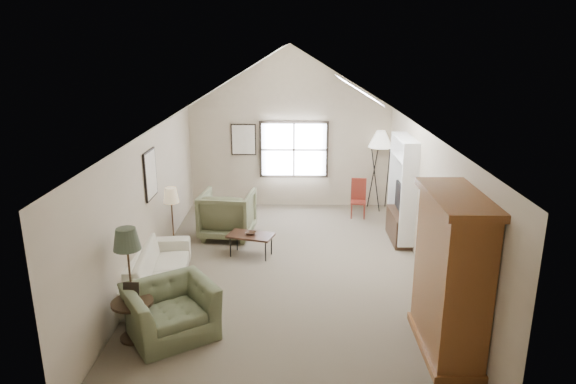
{
  "coord_description": "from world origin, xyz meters",
  "views": [
    {
      "loc": [
        0.12,
        -8.58,
        4.05
      ],
      "look_at": [
        0.0,
        0.4,
        1.4
      ],
      "focal_mm": 32.0,
      "sensor_mm": 36.0,
      "label": 1
    }
  ],
  "objects_px": {
    "coffee_table": "(251,245)",
    "side_chair": "(358,199)",
    "armchair_far": "(227,214)",
    "side_table": "(134,320)",
    "armchair_near": "(171,311)",
    "sofa": "(158,268)",
    "armoire": "(451,275)"
  },
  "relations": [
    {
      "from": "armoire",
      "to": "sofa",
      "type": "distance_m",
      "value": 4.79
    },
    {
      "from": "armchair_far",
      "to": "side_chair",
      "type": "distance_m",
      "value": 3.22
    },
    {
      "from": "armchair_far",
      "to": "side_table",
      "type": "xyz_separation_m",
      "value": [
        -0.82,
        -3.98,
        -0.21
      ]
    },
    {
      "from": "armoire",
      "to": "coffee_table",
      "type": "distance_m",
      "value": 4.35
    },
    {
      "from": "sofa",
      "to": "armchair_near",
      "type": "distance_m",
      "value": 1.61
    },
    {
      "from": "coffee_table",
      "to": "side_table",
      "type": "xyz_separation_m",
      "value": [
        -1.4,
        -2.93,
        0.07
      ]
    },
    {
      "from": "armchair_near",
      "to": "armoire",
      "type": "bearing_deg",
      "value": -37.72
    },
    {
      "from": "armchair_far",
      "to": "side_table",
      "type": "bearing_deg",
      "value": 84.76
    },
    {
      "from": "coffee_table",
      "to": "side_chair",
      "type": "xyz_separation_m",
      "value": [
        2.36,
        2.33,
        0.24
      ]
    },
    {
      "from": "armchair_far",
      "to": "armoire",
      "type": "bearing_deg",
      "value": 136.4
    },
    {
      "from": "coffee_table",
      "to": "sofa",
      "type": "bearing_deg",
      "value": -137.88
    },
    {
      "from": "armoire",
      "to": "side_table",
      "type": "relative_size",
      "value": 3.8
    },
    {
      "from": "armoire",
      "to": "side_table",
      "type": "distance_m",
      "value": 4.39
    },
    {
      "from": "armoire",
      "to": "side_chair",
      "type": "bearing_deg",
      "value": 95.71
    },
    {
      "from": "side_chair",
      "to": "side_table",
      "type": "bearing_deg",
      "value": -119.02
    },
    {
      "from": "armchair_far",
      "to": "side_chair",
      "type": "relative_size",
      "value": 1.19
    },
    {
      "from": "armchair_far",
      "to": "sofa",
      "type": "bearing_deg",
      "value": 75.96
    },
    {
      "from": "side_table",
      "to": "armchair_near",
      "type": "bearing_deg",
      "value": 10.48
    },
    {
      "from": "sofa",
      "to": "armchair_far",
      "type": "distance_m",
      "value": 2.54
    },
    {
      "from": "armchair_near",
      "to": "sofa",
      "type": "bearing_deg",
      "value": 77.21
    },
    {
      "from": "armchair_near",
      "to": "side_table",
      "type": "height_order",
      "value": "armchair_near"
    },
    {
      "from": "side_chair",
      "to": "armchair_near",
      "type": "bearing_deg",
      "value": -115.69
    },
    {
      "from": "armoire",
      "to": "armchair_far",
      "type": "height_order",
      "value": "armoire"
    },
    {
      "from": "armchair_near",
      "to": "side_chair",
      "type": "xyz_separation_m",
      "value": [
        3.27,
        5.17,
        0.08
      ]
    },
    {
      "from": "side_table",
      "to": "side_chair",
      "type": "bearing_deg",
      "value": 54.39
    },
    {
      "from": "sofa",
      "to": "side_chair",
      "type": "relative_size",
      "value": 2.5
    },
    {
      "from": "coffee_table",
      "to": "armchair_near",
      "type": "bearing_deg",
      "value": -107.63
    },
    {
      "from": "coffee_table",
      "to": "armoire",
      "type": "bearing_deg",
      "value": -47.0
    },
    {
      "from": "armchair_far",
      "to": "coffee_table",
      "type": "xyz_separation_m",
      "value": [
        0.58,
        -1.05,
        -0.28
      ]
    },
    {
      "from": "armchair_near",
      "to": "armchair_far",
      "type": "distance_m",
      "value": 3.9
    },
    {
      "from": "armchair_far",
      "to": "side_table",
      "type": "relative_size",
      "value": 1.9
    },
    {
      "from": "sofa",
      "to": "armoire",
      "type": "bearing_deg",
      "value": -118.56
    }
  ]
}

